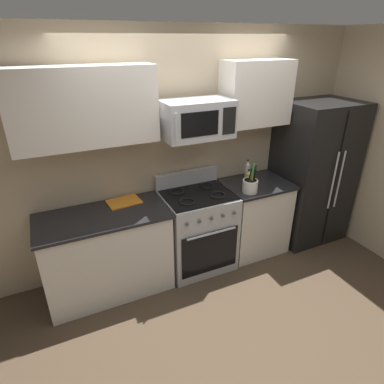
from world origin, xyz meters
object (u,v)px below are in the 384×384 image
(range_oven, at_px, (197,229))
(utensil_crock, at_px, (250,185))
(microwave, at_px, (197,119))
(bottle_oil, at_px, (248,178))
(bottle_vinegar, at_px, (247,170))
(refrigerator, at_px, (312,173))
(cutting_board, at_px, (124,202))

(range_oven, bearing_deg, utensil_crock, -16.75)
(microwave, bearing_deg, range_oven, -89.92)
(bottle_oil, bearing_deg, range_oven, 179.60)
(utensil_crock, bearing_deg, microwave, 160.73)
(utensil_crock, bearing_deg, bottle_oil, 62.61)
(bottle_oil, relative_size, bottle_vinegar, 0.79)
(refrigerator, relative_size, cutting_board, 5.42)
(utensil_crock, bearing_deg, cutting_board, 165.76)
(range_oven, xyz_separation_m, utensil_crock, (0.56, -0.17, 0.52))
(utensil_crock, relative_size, bottle_oil, 1.76)
(cutting_board, xyz_separation_m, bottle_oil, (1.42, -0.17, 0.08))
(microwave, bearing_deg, bottle_vinegar, 9.76)
(utensil_crock, relative_size, cutting_board, 1.04)
(range_oven, distance_m, utensil_crock, 0.79)
(bottle_oil, bearing_deg, microwave, 177.17)
(bottle_vinegar, bearing_deg, cutting_board, 179.46)
(cutting_board, bearing_deg, range_oven, -12.37)
(microwave, relative_size, cutting_board, 2.11)
(refrigerator, distance_m, bottle_vinegar, 0.91)
(refrigerator, xyz_separation_m, utensil_crock, (-1.06, -0.15, 0.09))
(range_oven, distance_m, refrigerator, 1.68)
(microwave, height_order, utensil_crock, microwave)
(cutting_board, height_order, bottle_oil, bottle_oil)
(refrigerator, distance_m, cutting_board, 2.41)
(cutting_board, distance_m, bottle_oil, 1.43)
(bottle_vinegar, bearing_deg, bottle_oil, -119.20)
(refrigerator, relative_size, bottle_oil, 9.21)
(range_oven, relative_size, refrigerator, 0.61)
(range_oven, height_order, cutting_board, range_oven)
(refrigerator, bearing_deg, range_oven, 179.39)
(utensil_crock, bearing_deg, bottle_vinegar, 61.72)
(bottle_oil, distance_m, bottle_vinegar, 0.18)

